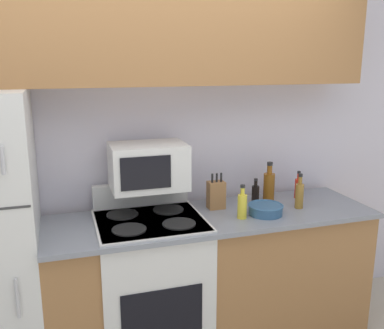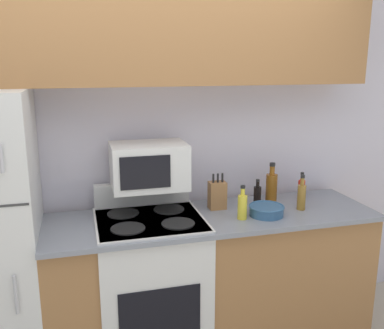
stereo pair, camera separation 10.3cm
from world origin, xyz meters
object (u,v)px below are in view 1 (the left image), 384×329
bottle_hot_sauce (298,187)px  bottle_cooking_spray (242,205)px  bottle_vinegar (299,195)px  knife_block (216,195)px  microwave (148,166)px  bottle_whiskey (269,185)px  bottle_soy_sauce (255,194)px  stove (151,285)px  bowl (266,209)px

bottle_hot_sauce → bottle_cooking_spray: 0.62m
bottle_vinegar → bottle_hot_sauce: 0.23m
knife_block → bottle_cooking_spray: bearing=-68.3°
microwave → bottle_whiskey: 0.90m
bottle_soy_sauce → bottle_cooking_spray: bearing=-130.8°
stove → microwave: (0.02, 0.13, 0.76)m
knife_block → stove: bearing=-167.3°
bottle_vinegar → bottle_whiskey: bearing=119.0°
bottle_whiskey → bottle_cooking_spray: size_ratio=1.27×
bottle_whiskey → bottle_soy_sauce: 0.13m
bowl → bottle_hot_sauce: bottle_hot_sauce is taller
bottle_hot_sauce → bottle_soy_sauce: 0.35m
bottle_whiskey → bottle_vinegar: bearing=-61.0°
knife_block → bottle_whiskey: 0.42m
stove → bottle_soy_sauce: bearing=8.8°
stove → bowl: stove is taller
knife_block → bottle_soy_sauce: (0.30, 0.01, -0.03)m
microwave → bottle_vinegar: (1.00, -0.18, -0.23)m
bottle_whiskey → bottle_soy_sauce: size_ratio=1.56×
stove → microwave: size_ratio=2.30×
microwave → bottle_hot_sauce: size_ratio=2.39×
knife_block → bottle_soy_sauce: bearing=2.4°
bottle_soy_sauce → microwave: bearing=179.4°
bowl → bottle_cooking_spray: (-0.18, -0.02, 0.05)m
bottle_hot_sauce → bottle_cooking_spray: (-0.56, -0.26, 0.01)m
stove → bottle_whiskey: 1.07m
knife_block → bottle_hot_sauce: bearing=3.1°
stove → bottle_whiskey: bottle_whiskey is taller
microwave → knife_block: microwave is taller
stove → bottle_hot_sauce: 1.25m
stove → bottle_soy_sauce: 0.94m
bottle_hot_sauce → knife_block: bearing=-176.9°
bowl → bottle_cooking_spray: size_ratio=1.05×
bottle_hot_sauce → bottle_soy_sauce: (-0.35, -0.02, -0.01)m
bowl → stove: bearing=172.3°
bottle_whiskey → bottle_hot_sauce: size_ratio=1.40×
knife_block → bottle_whiskey: (0.42, 0.05, 0.01)m
bowl → bottle_soy_sauce: bearing=81.8°
bottle_hot_sauce → bowl: bearing=-147.5°
bottle_vinegar → bottle_soy_sauce: (-0.24, 0.18, -0.02)m
stove → microwave: 0.77m
bottle_whiskey → bottle_hot_sauce: bottle_whiskey is taller
microwave → bowl: size_ratio=2.06×
microwave → bottle_soy_sauce: (0.75, -0.01, -0.25)m
bowl → bottle_vinegar: 0.28m
bottle_vinegar → bottle_cooking_spray: bearing=-171.9°
bottle_whiskey → stove: bearing=-170.1°
microwave → bottle_hot_sauce: (1.11, 0.02, -0.24)m
knife_block → bottle_vinegar: bearing=-16.9°
bottle_whiskey → knife_block: bearing=-173.3°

